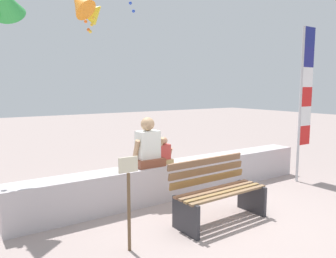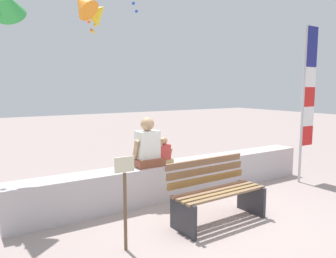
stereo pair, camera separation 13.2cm
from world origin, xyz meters
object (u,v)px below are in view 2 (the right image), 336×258
at_px(kite_orange, 83,5).
at_px(kite_yellow, 98,12).
at_px(person_adult, 148,147).
at_px(person_child, 164,153).
at_px(flag_banner, 307,94).
at_px(park_bench, 216,193).
at_px(kite_green, 5,3).
at_px(sign_post, 125,195).

distance_m(kite_orange, kite_yellow, 0.54).
xyz_separation_m(kite_orange, kite_yellow, (0.47, 0.27, -0.06)).
bearing_deg(person_adult, person_child, 0.08).
relative_size(person_adult, flag_banner, 0.26).
bearing_deg(kite_yellow, flag_banner, -55.32).
xyz_separation_m(park_bench, kite_orange, (-0.45, 4.38, 3.47)).
xyz_separation_m(person_adult, kite_orange, (-0.01, 3.12, 2.95)).
distance_m(flag_banner, kite_green, 5.54).
height_order(person_child, kite_green, kite_green).
height_order(person_child, flag_banner, flag_banner).
bearing_deg(kite_yellow, kite_green, -130.68).
xyz_separation_m(person_child, kite_orange, (-0.33, 3.12, 3.09)).
bearing_deg(park_bench, kite_green, 142.53).
bearing_deg(kite_yellow, sign_post, -107.47).
bearing_deg(sign_post, kite_yellow, 72.53).
distance_m(person_adult, kite_green, 2.99).
bearing_deg(kite_orange, park_bench, -84.19).
bearing_deg(park_bench, person_child, 95.01).
xyz_separation_m(park_bench, flag_banner, (2.84, 0.58, 1.39)).
xyz_separation_m(kite_orange, kite_green, (-1.95, -2.54, -0.76)).
distance_m(person_child, kite_orange, 4.40).
bearing_deg(person_adult, kite_green, 163.68).
xyz_separation_m(park_bench, kite_green, (-2.40, 1.84, 2.71)).
distance_m(kite_green, kite_yellow, 3.77).
bearing_deg(kite_green, flag_banner, -13.53).
bearing_deg(park_bench, person_adult, 108.86).
distance_m(park_bench, person_child, 1.32).
distance_m(park_bench, person_adult, 1.43).
bearing_deg(kite_green, person_child, -14.12).
bearing_deg(kite_yellow, kite_orange, -150.09).
bearing_deg(kite_green, park_bench, -37.47).
relative_size(person_adult, kite_yellow, 0.91).
height_order(person_adult, flag_banner, flag_banner).
bearing_deg(kite_orange, person_child, -83.87).
relative_size(kite_green, kite_yellow, 0.98).
distance_m(park_bench, kite_yellow, 5.77).
relative_size(person_adult, kite_green, 0.93).
relative_size(park_bench, flag_banner, 0.46).
relative_size(flag_banner, kite_orange, 3.30).
relative_size(kite_orange, kite_yellow, 1.04).
bearing_deg(kite_yellow, person_child, -92.23).
relative_size(flag_banner, kite_yellow, 3.44).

